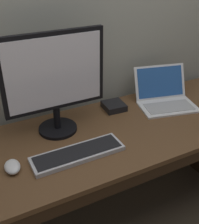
{
  "coord_description": "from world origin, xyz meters",
  "views": [
    {
      "loc": [
        -0.71,
        -1.14,
        1.65
      ],
      "look_at": [
        -0.12,
        0.0,
        0.92
      ],
      "focal_mm": 46.19,
      "sensor_mm": 36.0,
      "label": 1
    }
  ],
  "objects_px": {
    "external_monitor": "(55,80)",
    "computer_mouse": "(12,167)",
    "laptop_white": "(165,97)",
    "wired_keyboard": "(78,154)",
    "external_drive_box": "(114,106)"
  },
  "relations": [
    {
      "from": "laptop_white",
      "to": "external_drive_box",
      "type": "distance_m",
      "value": 0.34
    },
    {
      "from": "laptop_white",
      "to": "wired_keyboard",
      "type": "relative_size",
      "value": 0.9
    },
    {
      "from": "laptop_white",
      "to": "computer_mouse",
      "type": "bearing_deg",
      "value": -168.98
    },
    {
      "from": "external_monitor",
      "to": "computer_mouse",
      "type": "bearing_deg",
      "value": -145.2
    },
    {
      "from": "laptop_white",
      "to": "external_drive_box",
      "type": "relative_size",
      "value": 3.09
    },
    {
      "from": "computer_mouse",
      "to": "external_drive_box",
      "type": "xyz_separation_m",
      "value": [
        0.69,
        0.29,
        0.0
      ]
    },
    {
      "from": "laptop_white",
      "to": "external_monitor",
      "type": "xyz_separation_m",
      "value": [
        -0.71,
        0.01,
        0.25
      ]
    },
    {
      "from": "computer_mouse",
      "to": "external_drive_box",
      "type": "distance_m",
      "value": 0.74
    },
    {
      "from": "external_monitor",
      "to": "wired_keyboard",
      "type": "bearing_deg",
      "value": -88.47
    },
    {
      "from": "wired_keyboard",
      "to": "computer_mouse",
      "type": "bearing_deg",
      "value": 172.59
    },
    {
      "from": "computer_mouse",
      "to": "external_monitor",
      "type": "bearing_deg",
      "value": 38.6
    },
    {
      "from": "external_drive_box",
      "to": "wired_keyboard",
      "type": "bearing_deg",
      "value": -139.94
    },
    {
      "from": "wired_keyboard",
      "to": "external_drive_box",
      "type": "distance_m",
      "value": 0.5
    },
    {
      "from": "external_monitor",
      "to": "computer_mouse",
      "type": "xyz_separation_m",
      "value": [
        -0.3,
        -0.21,
        -0.28
      ]
    },
    {
      "from": "laptop_white",
      "to": "external_monitor",
      "type": "height_order",
      "value": "external_monitor"
    }
  ]
}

